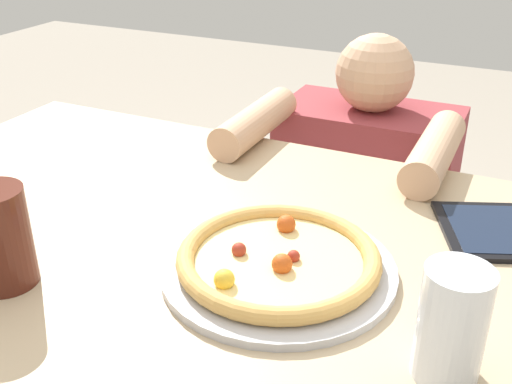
% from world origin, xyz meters
% --- Properties ---
extents(dining_table, '(1.32, 0.76, 0.75)m').
position_xyz_m(dining_table, '(0.00, 0.00, 0.63)').
color(dining_table, tan).
rests_on(dining_table, ground).
extents(pizza_near, '(0.32, 0.32, 0.04)m').
position_xyz_m(pizza_near, '(0.12, -0.06, 0.77)').
color(pizza_near, '#B7B7BC').
rests_on(pizza_near, dining_table).
extents(water_cup_clear, '(0.07, 0.07, 0.13)m').
position_xyz_m(water_cup_clear, '(0.35, -0.15, 0.82)').
color(water_cup_clear, silver).
rests_on(water_cup_clear, dining_table).
extents(diner_seated, '(0.43, 0.53, 0.94)m').
position_xyz_m(diner_seated, '(0.06, 0.60, 0.41)').
color(diner_seated, '#333847').
rests_on(diner_seated, ground).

